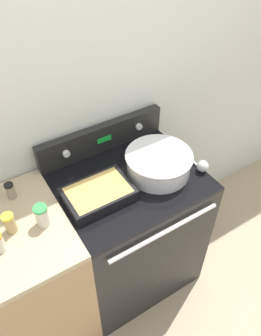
% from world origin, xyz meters
% --- Properties ---
extents(ground_plane, '(12.00, 12.00, 0.00)m').
position_xyz_m(ground_plane, '(0.00, 0.00, 0.00)').
color(ground_plane, tan).
extents(kitchen_wall, '(8.00, 0.05, 2.50)m').
position_xyz_m(kitchen_wall, '(0.00, 0.70, 1.25)').
color(kitchen_wall, silver).
rests_on(kitchen_wall, ground_plane).
extents(stove_range, '(0.80, 0.69, 0.95)m').
position_xyz_m(stove_range, '(0.00, 0.33, 0.48)').
color(stove_range, black).
rests_on(stove_range, ground_plane).
extents(control_panel, '(0.80, 0.07, 0.17)m').
position_xyz_m(control_panel, '(0.00, 0.63, 1.04)').
color(control_panel, black).
rests_on(control_panel, stove_range).
extents(side_counter, '(0.55, 0.66, 0.96)m').
position_xyz_m(side_counter, '(-0.68, 0.33, 0.48)').
color(side_counter, tan).
rests_on(side_counter, ground_plane).
extents(mixing_bowl, '(0.37, 0.37, 0.13)m').
position_xyz_m(mixing_bowl, '(0.17, 0.29, 1.02)').
color(mixing_bowl, silver).
rests_on(mixing_bowl, stove_range).
extents(casserole_dish, '(0.35, 0.24, 0.06)m').
position_xyz_m(casserole_dish, '(-0.21, 0.30, 0.98)').
color(casserole_dish, black).
rests_on(casserole_dish, stove_range).
extents(ladle, '(0.07, 0.29, 0.07)m').
position_xyz_m(ladle, '(0.39, 0.19, 0.98)').
color(ladle, '#B7B7B7').
rests_on(ladle, stove_range).
extents(spice_jar_green_cap, '(0.07, 0.07, 0.12)m').
position_xyz_m(spice_jar_green_cap, '(-0.51, 0.28, 1.02)').
color(spice_jar_green_cap, beige).
rests_on(spice_jar_green_cap, side_counter).
extents(spice_jar_black_cap, '(0.05, 0.05, 0.09)m').
position_xyz_m(spice_jar_black_cap, '(-0.59, 0.53, 1.01)').
color(spice_jar_black_cap, gray).
rests_on(spice_jar_black_cap, side_counter).
extents(spice_jar_yellow_cap, '(0.06, 0.06, 0.11)m').
position_xyz_m(spice_jar_yellow_cap, '(-0.65, 0.32, 1.02)').
color(spice_jar_yellow_cap, tan).
rests_on(spice_jar_yellow_cap, side_counter).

